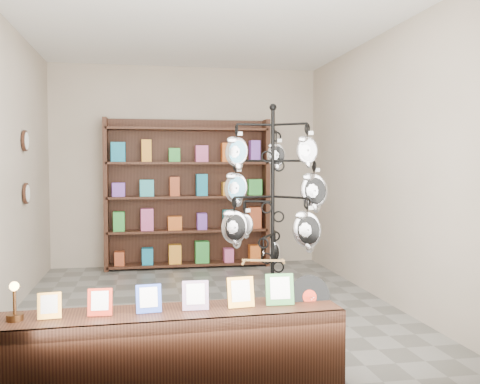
% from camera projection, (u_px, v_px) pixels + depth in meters
% --- Properties ---
extents(ground, '(5.00, 5.00, 0.00)m').
position_uv_depth(ground, '(206.00, 307.00, 5.73)').
color(ground, slate).
rests_on(ground, ground).
extents(room_envelope, '(5.00, 5.00, 5.00)m').
position_uv_depth(room_envelope, '(205.00, 134.00, 5.64)').
color(room_envelope, '#B5A592').
rests_on(room_envelope, ground).
extents(display_tree, '(1.14, 1.13, 2.11)m').
position_uv_depth(display_tree, '(273.00, 197.00, 5.13)').
color(display_tree, black).
rests_on(display_tree, ground).
extents(front_shelf, '(2.29, 0.55, 0.80)m').
position_uv_depth(front_shelf, '(173.00, 352.00, 3.57)').
color(front_shelf, black).
rests_on(front_shelf, ground).
extents(back_shelving, '(2.42, 0.36, 2.20)m').
position_uv_depth(back_shelving, '(188.00, 198.00, 7.94)').
color(back_shelving, black).
rests_on(back_shelving, ground).
extents(wall_clocks, '(0.03, 0.24, 0.84)m').
position_uv_depth(wall_clocks, '(26.00, 167.00, 6.09)').
color(wall_clocks, black).
rests_on(wall_clocks, ground).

